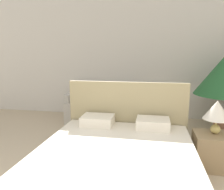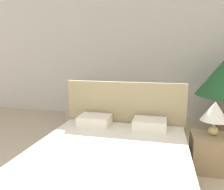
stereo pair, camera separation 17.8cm
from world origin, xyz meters
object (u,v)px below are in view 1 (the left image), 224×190
at_px(nightstand, 214,151).
at_px(table_lamp, 217,111).
at_px(bed, 117,164).
at_px(armchair_near_window_left, 81,108).
at_px(armchair_near_window_right, 123,110).

distance_m(nightstand, table_lamp, 0.55).
height_order(bed, armchair_near_window_left, bed).
height_order(bed, table_lamp, bed).
relative_size(bed, armchair_near_window_left, 2.35).
bearing_deg(nightstand, armchair_near_window_left, 145.12).
bearing_deg(bed, table_lamp, 30.23).
height_order(armchair_near_window_left, table_lamp, table_lamp).
xyz_separation_m(armchair_near_window_right, table_lamp, (1.46, -1.66, 0.48)).
bearing_deg(armchair_near_window_left, bed, -66.83).
bearing_deg(armchair_near_window_left, armchair_near_window_right, -3.99).
relative_size(armchair_near_window_left, armchair_near_window_right, 1.00).
relative_size(bed, nightstand, 3.95).
height_order(bed, nightstand, bed).
bearing_deg(bed, armchair_near_window_right, 95.95).
height_order(armchair_near_window_right, table_lamp, table_lamp).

